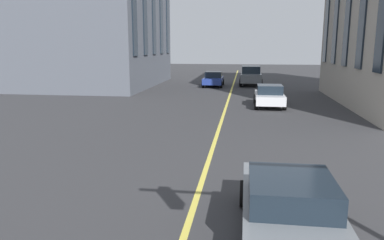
{
  "coord_description": "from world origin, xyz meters",
  "views": [
    {
      "loc": [
        0.92,
        -1.14,
        3.82
      ],
      "look_at": [
        13.1,
        0.59,
        1.36
      ],
      "focal_mm": 34.81,
      "sensor_mm": 36.0,
      "label": 1
    }
  ],
  "objects_px": {
    "car_grey_parked_b": "(251,75)",
    "car_grey_near": "(289,207)",
    "car_white_parked_a": "(269,96)",
    "car_blue_oncoming": "(213,79)"
  },
  "relations": [
    {
      "from": "car_grey_parked_b",
      "to": "car_grey_near",
      "type": "distance_m",
      "value": 29.97
    },
    {
      "from": "car_white_parked_a",
      "to": "car_grey_near",
      "type": "bearing_deg",
      "value": 177.84
    },
    {
      "from": "car_grey_parked_b",
      "to": "car_white_parked_a",
      "type": "height_order",
      "value": "car_grey_parked_b"
    },
    {
      "from": "car_white_parked_a",
      "to": "car_grey_near",
      "type": "distance_m",
      "value": 16.88
    },
    {
      "from": "car_white_parked_a",
      "to": "car_blue_oncoming",
      "type": "relative_size",
      "value": 1.0
    },
    {
      "from": "car_grey_parked_b",
      "to": "car_white_parked_a",
      "type": "bearing_deg",
      "value": -175.61
    },
    {
      "from": "car_grey_near",
      "to": "car_blue_oncoming",
      "type": "bearing_deg",
      "value": 7.83
    },
    {
      "from": "car_grey_parked_b",
      "to": "car_grey_near",
      "type": "height_order",
      "value": "car_grey_parked_b"
    },
    {
      "from": "car_grey_parked_b",
      "to": "car_blue_oncoming",
      "type": "distance_m",
      "value": 3.88
    },
    {
      "from": "car_grey_near",
      "to": "car_blue_oncoming",
      "type": "xyz_separation_m",
      "value": [
        28.4,
        3.91,
        -0.0
      ]
    }
  ]
}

